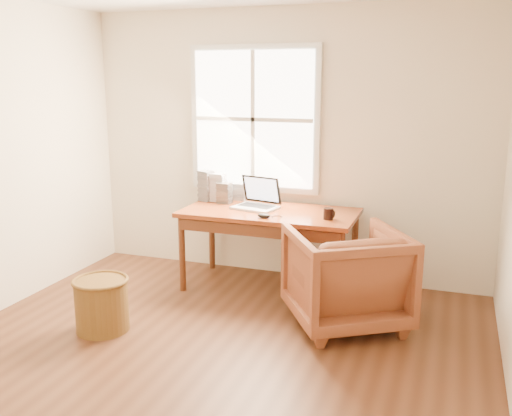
{
  "coord_description": "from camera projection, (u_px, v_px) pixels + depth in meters",
  "views": [
    {
      "loc": [
        1.58,
        -3.06,
        1.96
      ],
      "look_at": [
        -0.08,
        1.65,
        0.8
      ],
      "focal_mm": 40.0,
      "sensor_mm": 36.0,
      "label": 1
    }
  ],
  "objects": [
    {
      "name": "laptop",
      "position": [
        255.0,
        193.0,
        5.29
      ],
      "size": [
        0.48,
        0.49,
        0.3
      ],
      "primitive_type": null,
      "rotation": [
        0.0,
        0.0,
        -0.22
      ],
      "color": "silver",
      "rests_on": "desk"
    },
    {
      "name": "cd_stack_d",
      "position": [
        240.0,
        192.0,
        5.69
      ],
      "size": [
        0.14,
        0.13,
        0.17
      ],
      "primitive_type": "cube",
      "rotation": [
        0.0,
        0.0,
        0.12
      ],
      "color": "silver",
      "rests_on": "desk"
    },
    {
      "name": "cd_stack_b",
      "position": [
        224.0,
        193.0,
        5.55
      ],
      "size": [
        0.13,
        0.11,
        0.2
      ],
      "primitive_type": "cube",
      "rotation": [
        0.0,
        0.0,
        0.01
      ],
      "color": "#28282D",
      "rests_on": "desk"
    },
    {
      "name": "cd_stack_a",
      "position": [
        218.0,
        187.0,
        5.62
      ],
      "size": [
        0.14,
        0.12,
        0.28
      ],
      "primitive_type": "cube",
      "rotation": [
        0.0,
        0.0,
        0.0
      ],
      "color": "silver",
      "rests_on": "desk"
    },
    {
      "name": "coffee_mug",
      "position": [
        328.0,
        214.0,
        4.92
      ],
      "size": [
        0.11,
        0.11,
        0.1
      ],
      "primitive_type": "cylinder",
      "rotation": [
        0.0,
        0.0,
        -0.25
      ],
      "color": "black",
      "rests_on": "desk"
    },
    {
      "name": "room_shell",
      "position": [
        187.0,
        179.0,
        3.63
      ],
      "size": [
        4.04,
        4.54,
        2.64
      ],
      "color": "#58321E",
      "rests_on": "ground"
    },
    {
      "name": "wicker_stool",
      "position": [
        102.0,
        305.0,
        4.47
      ],
      "size": [
        0.41,
        0.41,
        0.41
      ],
      "primitive_type": "cylinder",
      "rotation": [
        0.0,
        0.0,
        -0.01
      ],
      "color": "brown",
      "rests_on": "room_shell"
    },
    {
      "name": "armchair",
      "position": [
        346.0,
        277.0,
        4.53
      ],
      "size": [
        1.19,
        1.19,
        0.8
      ],
      "primitive_type": "imported",
      "rotation": [
        0.0,
        0.0,
        3.7
      ],
      "color": "brown",
      "rests_on": "room_shell"
    },
    {
      "name": "desk",
      "position": [
        270.0,
        213.0,
        5.26
      ],
      "size": [
        1.6,
        0.8,
        0.04
      ],
      "primitive_type": "cube",
      "color": "brown",
      "rests_on": "room_shell"
    },
    {
      "name": "mouse",
      "position": [
        264.0,
        216.0,
        4.98
      ],
      "size": [
        0.12,
        0.08,
        0.04
      ],
      "primitive_type": "ellipsoid",
      "rotation": [
        0.0,
        0.0,
        -0.05
      ],
      "color": "black",
      "rests_on": "desk"
    },
    {
      "name": "cd_stack_c",
      "position": [
        206.0,
        186.0,
        5.64
      ],
      "size": [
        0.16,
        0.15,
        0.3
      ],
      "primitive_type": "cube",
      "rotation": [
        0.0,
        0.0,
        -0.33
      ],
      "color": "gray",
      "rests_on": "desk"
    }
  ]
}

